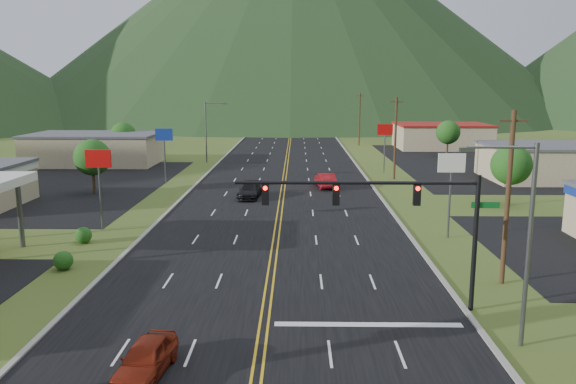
{
  "coord_description": "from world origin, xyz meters",
  "views": [
    {
      "loc": [
        1.57,
        -13.29,
        11.31
      ],
      "look_at": [
        0.98,
        22.58,
        4.5
      ],
      "focal_mm": 35.0,
      "sensor_mm": 36.0,
      "label": 1
    }
  ],
  "objects_px": {
    "traffic_signal": "(396,208)",
    "car_dark_mid": "(250,191)",
    "streetlight_east": "(522,232)",
    "streetlight_west": "(208,128)",
    "car_red_near": "(146,359)",
    "car_red_far": "(325,181)"
  },
  "relations": [
    {
      "from": "car_red_near",
      "to": "traffic_signal",
      "type": "bearing_deg",
      "value": 38.44
    },
    {
      "from": "car_red_near",
      "to": "car_red_far",
      "type": "distance_m",
      "value": 42.85
    },
    {
      "from": "traffic_signal",
      "to": "car_red_near",
      "type": "distance_m",
      "value": 13.67
    },
    {
      "from": "streetlight_west",
      "to": "car_red_near",
      "type": "relative_size",
      "value": 2.19
    },
    {
      "from": "streetlight_east",
      "to": "streetlight_west",
      "type": "distance_m",
      "value": 64.21
    },
    {
      "from": "car_red_far",
      "to": "streetlight_east",
      "type": "bearing_deg",
      "value": 91.62
    },
    {
      "from": "traffic_signal",
      "to": "car_red_far",
      "type": "bearing_deg",
      "value": 92.82
    },
    {
      "from": "streetlight_west",
      "to": "car_dark_mid",
      "type": "xyz_separation_m",
      "value": [
        8.43,
        -27.12,
        -4.45
      ]
    },
    {
      "from": "streetlight_west",
      "to": "car_red_far",
      "type": "relative_size",
      "value": 1.8
    },
    {
      "from": "streetlight_east",
      "to": "car_red_far",
      "type": "relative_size",
      "value": 1.8
    },
    {
      "from": "traffic_signal",
      "to": "car_red_near",
      "type": "bearing_deg",
      "value": -147.57
    },
    {
      "from": "streetlight_east",
      "to": "streetlight_west",
      "type": "xyz_separation_m",
      "value": [
        -22.86,
        60.0,
        0.0
      ]
    },
    {
      "from": "car_red_far",
      "to": "streetlight_west",
      "type": "bearing_deg",
      "value": -59.73
    },
    {
      "from": "streetlight_east",
      "to": "streetlight_west",
      "type": "relative_size",
      "value": 1.0
    },
    {
      "from": "traffic_signal",
      "to": "car_dark_mid",
      "type": "bearing_deg",
      "value": 108.63
    },
    {
      "from": "streetlight_west",
      "to": "traffic_signal",
      "type": "bearing_deg",
      "value": -72.03
    },
    {
      "from": "car_dark_mid",
      "to": "car_red_far",
      "type": "xyz_separation_m",
      "value": [
        8.01,
        6.08,
        0.09
      ]
    },
    {
      "from": "car_dark_mid",
      "to": "car_red_far",
      "type": "distance_m",
      "value": 10.06
    },
    {
      "from": "traffic_signal",
      "to": "streetlight_west",
      "type": "relative_size",
      "value": 1.46
    },
    {
      "from": "car_dark_mid",
      "to": "car_red_far",
      "type": "relative_size",
      "value": 1.01
    },
    {
      "from": "streetlight_east",
      "to": "car_red_far",
      "type": "xyz_separation_m",
      "value": [
        -6.42,
        38.96,
        -4.36
      ]
    },
    {
      "from": "streetlight_west",
      "to": "car_red_near",
      "type": "xyz_separation_m",
      "value": [
        7.3,
        -62.91,
        -4.48
      ]
    }
  ]
}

